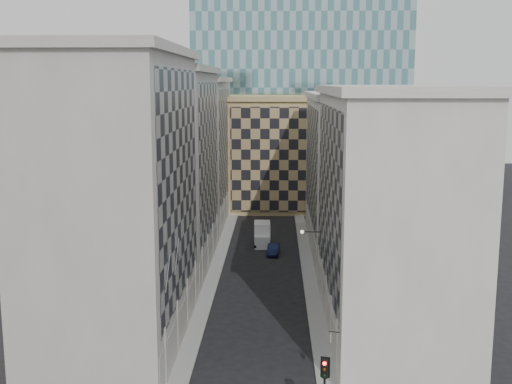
# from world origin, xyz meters

# --- Properties ---
(sidewalk_west) EXTENTS (1.50, 100.00, 0.15)m
(sidewalk_west) POSITION_xyz_m (-5.25, 30.00, 0.07)
(sidewalk_west) COLOR #999993
(sidewalk_west) RESTS_ON ground
(sidewalk_east) EXTENTS (1.50, 100.00, 0.15)m
(sidewalk_east) POSITION_xyz_m (5.25, 30.00, 0.07)
(sidewalk_east) COLOR #999993
(sidewalk_east) RESTS_ON ground
(bldg_left_a) EXTENTS (10.80, 22.80, 23.70)m
(bldg_left_a) POSITION_xyz_m (-10.88, 11.00, 11.82)
(bldg_left_a) COLOR #9F9C8F
(bldg_left_a) RESTS_ON ground
(bldg_left_b) EXTENTS (10.80, 22.80, 22.70)m
(bldg_left_b) POSITION_xyz_m (-10.88, 33.00, 11.32)
(bldg_left_b) COLOR gray
(bldg_left_b) RESTS_ON ground
(bldg_left_c) EXTENTS (10.80, 22.80, 21.70)m
(bldg_left_c) POSITION_xyz_m (-10.88, 55.00, 10.83)
(bldg_left_c) COLOR #9F9C8F
(bldg_left_c) RESTS_ON ground
(bldg_right_a) EXTENTS (10.80, 26.80, 20.70)m
(bldg_right_a) POSITION_xyz_m (10.88, 15.00, 10.32)
(bldg_right_a) COLOR #BBB8AC
(bldg_right_a) RESTS_ON ground
(bldg_right_b) EXTENTS (10.80, 28.80, 19.70)m
(bldg_right_b) POSITION_xyz_m (10.89, 42.00, 9.85)
(bldg_right_b) COLOR #BBB8AC
(bldg_right_b) RESTS_ON ground
(tan_block) EXTENTS (16.80, 14.80, 18.80)m
(tan_block) POSITION_xyz_m (2.00, 67.90, 9.44)
(tan_block) COLOR tan
(tan_block) RESTS_ON ground
(church_tower) EXTENTS (7.20, 7.20, 51.50)m
(church_tower) POSITION_xyz_m (0.00, 82.00, 26.95)
(church_tower) COLOR #2D2723
(church_tower) RESTS_ON ground
(flagpoles_left) EXTENTS (0.10, 6.33, 2.33)m
(flagpoles_left) POSITION_xyz_m (-5.90, 6.00, 8.00)
(flagpoles_left) COLOR gray
(flagpoles_left) RESTS_ON ground
(bracket_lamp) EXTENTS (1.98, 0.36, 0.36)m
(bracket_lamp) POSITION_xyz_m (4.38, 24.00, 6.20)
(bracket_lamp) COLOR black
(bracket_lamp) RESTS_ON ground
(traffic_light) EXTENTS (0.57, 0.54, 4.61)m
(traffic_light) POSITION_xyz_m (4.55, -2.56, 3.45)
(traffic_light) COLOR black
(traffic_light) RESTS_ON sidewalk_east
(box_truck) EXTENTS (2.23, 5.18, 2.81)m
(box_truck) POSITION_xyz_m (-0.21, 42.93, 1.22)
(box_truck) COLOR white
(box_truck) RESTS_ON ground
(dark_car) EXTENTS (1.68, 4.01, 1.29)m
(dark_car) POSITION_xyz_m (1.27, 38.03, 0.64)
(dark_car) COLOR #101A3E
(dark_car) RESTS_ON ground
(shop_sign) EXTENTS (0.73, 0.64, 0.72)m
(shop_sign) POSITION_xyz_m (5.42, 3.00, 3.84)
(shop_sign) COLOR black
(shop_sign) RESTS_ON ground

